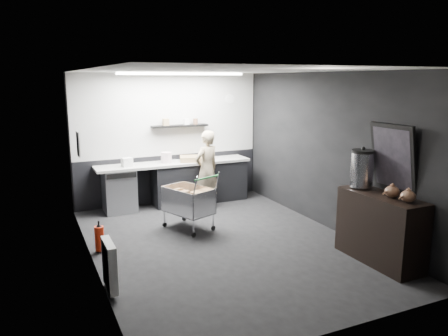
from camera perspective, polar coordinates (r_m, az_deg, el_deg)
name	(u,v)px	position (r m, az deg, el deg)	size (l,w,h in m)	color
floor	(223,243)	(7.08, -0.09, -9.78)	(5.50, 5.50, 0.00)	black
ceiling	(223,70)	(6.60, -0.09, 12.62)	(5.50, 5.50, 0.00)	white
wall_back	(169,138)	(9.25, -7.19, 3.85)	(5.50, 5.50, 0.00)	black
wall_front	(340,207)	(4.43, 14.92, -4.97)	(5.50, 5.50, 0.00)	black
wall_left	(89,172)	(6.17, -17.24, -0.45)	(5.50, 5.50, 0.00)	black
wall_right	(329,151)	(7.75, 13.51, 2.12)	(5.50, 5.50, 0.00)	black
kitchen_wall_panel	(169,115)	(9.18, -7.23, 6.93)	(3.95, 0.02, 1.70)	#B9B9B5
dado_panel	(170,178)	(9.39, -7.03, -1.31)	(3.95, 0.02, 1.00)	black
floating_shelf	(180,126)	(9.16, -5.79, 5.51)	(1.20, 0.22, 0.04)	black
wall_clock	(230,99)	(9.66, 0.78, 9.03)	(0.20, 0.20, 0.03)	white
poster	(78,144)	(7.41, -18.52, 2.99)	(0.02, 0.30, 0.40)	white
poster_red_band	(78,140)	(7.40, -18.52, 3.53)	(0.01, 0.22, 0.10)	#B43016
radiator	(109,265)	(5.63, -14.74, -12.18)	(0.10, 0.50, 0.60)	white
ceiling_strip	(182,74)	(8.32, -5.51, 12.15)	(2.40, 0.20, 0.04)	white
prep_counter	(181,182)	(9.15, -5.62, -1.89)	(3.20, 0.61, 0.90)	black
person	(207,169)	(8.80, -2.26, -0.18)	(0.57, 0.38, 1.58)	beige
shopping_cart	(188,202)	(7.62, -4.72, -4.48)	(0.86, 1.11, 1.00)	silver
sideboard	(380,219)	(6.62, 19.66, -6.30)	(0.57, 1.32, 1.98)	black
fire_extinguisher	(100,238)	(6.94, -15.95, -8.73)	(0.14, 0.14, 0.47)	red
cardboard_box	(193,159)	(9.08, -4.09, 1.23)	(0.52, 0.40, 0.10)	#90764C
pink_tub	(166,158)	(8.95, -7.53, 1.36)	(0.22, 0.22, 0.22)	beige
white_container	(127,162)	(8.70, -12.55, 0.75)	(0.19, 0.15, 0.17)	white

